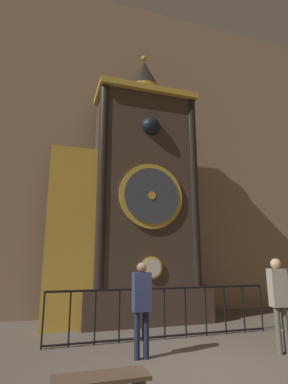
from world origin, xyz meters
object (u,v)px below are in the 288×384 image
(clock_tower, at_px, (132,201))
(stanchion_post, at_px, (285,317))
(visitor_near, at_px, (142,300))
(visitor_far, at_px, (279,295))

(clock_tower, relative_size, stanchion_post, 8.77)
(clock_tower, xyz_separation_m, stanchion_post, (3.56, -2.16, -3.27))
(visitor_near, bearing_deg, stanchion_post, 13.39)
(visitor_far, height_order, stanchion_post, visitor_far)
(visitor_near, bearing_deg, clock_tower, 78.20)
(clock_tower, height_order, stanchion_post, clock_tower)
(visitor_near, relative_size, visitor_far, 0.96)
(visitor_near, xyz_separation_m, visitor_far, (2.75, -0.54, 0.06))
(visitor_far, xyz_separation_m, stanchion_post, (1.47, 1.55, -0.77))
(visitor_near, height_order, stanchion_post, visitor_near)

